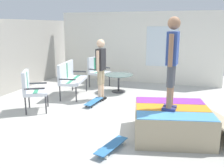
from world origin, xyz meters
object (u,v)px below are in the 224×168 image
at_px(patio_table, 119,80).
at_px(skateboard_spare, 112,146).
at_px(patio_chair_by_wall, 31,87).
at_px(skate_ramp, 173,122).
at_px(person_skater, 172,57).
at_px(patio_bench, 70,76).
at_px(person_watching, 101,65).
at_px(patio_chair_near_house, 97,69).
at_px(skateboard_by_bench, 94,102).

xyz_separation_m(patio_table, skateboard_spare, (-3.73, -1.04, -0.32)).
bearing_deg(patio_chair_by_wall, skate_ramp, -95.58).
bearing_deg(person_skater, patio_table, 33.15).
distance_m(patio_chair_by_wall, person_skater, 3.54).
relative_size(skate_ramp, patio_bench, 1.81).
relative_size(skate_ramp, patio_table, 2.67).
xyz_separation_m(person_watching, skateboard_spare, (-2.76, -1.27, -0.92)).
bearing_deg(patio_chair_by_wall, person_watching, -40.71).
height_order(patio_chair_near_house, patio_table, patio_chair_near_house).
xyz_separation_m(skate_ramp, person_watching, (1.81, 2.20, 0.72)).
relative_size(skate_ramp, person_watching, 1.40).
bearing_deg(skate_ramp, patio_table, 35.41).
bearing_deg(skateboard_spare, patio_bench, 39.01).
bearing_deg(patio_bench, patio_chair_near_house, -12.00).
distance_m(person_skater, skateboard_by_bench, 2.96).
height_order(skate_ramp, skateboard_spare, skate_ramp).
bearing_deg(skate_ramp, patio_chair_by_wall, 84.42).
height_order(patio_chair_near_house, patio_chair_by_wall, same).
relative_size(patio_bench, patio_chair_near_house, 1.30).
distance_m(patio_chair_near_house, skateboard_by_bench, 2.16).
bearing_deg(patio_chair_near_house, person_watching, -153.49).
height_order(patio_bench, patio_chair_near_house, same).
relative_size(patio_chair_near_house, person_watching, 0.59).
bearing_deg(patio_bench, person_watching, -93.95).
height_order(patio_chair_near_house, person_skater, person_skater).
relative_size(patio_chair_by_wall, person_watching, 0.59).
height_order(patio_chair_by_wall, skateboard_by_bench, patio_chair_by_wall).
distance_m(person_watching, skateboard_by_bench, 1.05).
bearing_deg(patio_bench, skate_ramp, -120.25).
bearing_deg(skateboard_spare, skate_ramp, -44.43).
xyz_separation_m(skate_ramp, patio_chair_near_house, (3.27, 2.93, 0.33)).
bearing_deg(skate_ramp, patio_chair_near_house, 41.82).
xyz_separation_m(patio_table, skateboard_by_bench, (-1.48, 0.24, -0.32)).
bearing_deg(person_watching, skateboard_spare, -155.33).
height_order(skate_ramp, patio_table, skate_ramp).
height_order(skate_ramp, person_skater, person_skater).
bearing_deg(skateboard_by_bench, skate_ramp, -120.43).
bearing_deg(patio_chair_near_house, patio_bench, 168.00).
height_order(patio_chair_by_wall, person_skater, person_skater).
bearing_deg(skateboard_by_bench, skateboard_spare, -150.33).
xyz_separation_m(patio_chair_near_house, skateboard_by_bench, (-1.97, -0.71, -0.53)).
height_order(skate_ramp, patio_bench, patio_bench).
distance_m(patio_bench, person_skater, 3.85).
distance_m(skate_ramp, skateboard_spare, 1.34).
height_order(patio_chair_near_house, person_watching, person_watching).
relative_size(patio_chair_near_house, skateboard_by_bench, 1.26).
bearing_deg(patio_bench, patio_table, -54.21).
xyz_separation_m(patio_chair_near_house, person_watching, (-1.46, -0.73, 0.39)).
bearing_deg(skateboard_by_bench, person_watching, -1.63).
bearing_deg(skate_ramp, patio_bench, 59.75).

